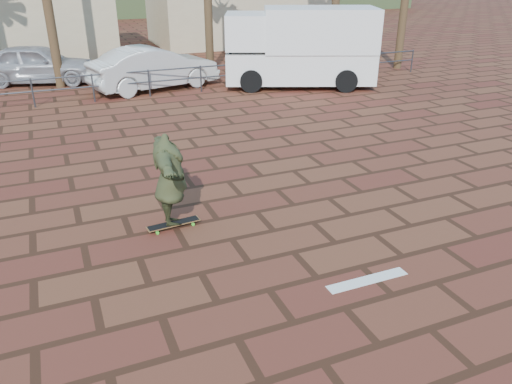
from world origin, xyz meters
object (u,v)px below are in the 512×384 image
(car_silver, at_px, (37,64))
(skateboarder, at_px, (170,180))
(car_white, at_px, (154,68))
(longboard, at_px, (174,224))
(campervan, at_px, (301,46))

(car_silver, bearing_deg, skateboarder, -155.20)
(car_silver, distance_m, car_white, 5.07)
(longboard, relative_size, car_white, 0.21)
(skateboarder, bearing_deg, car_silver, 15.45)
(longboard, xyz_separation_m, car_white, (2.17, 11.50, 0.74))
(skateboarder, bearing_deg, longboard, 60.49)
(campervan, xyz_separation_m, car_white, (-5.55, 1.69, -0.76))
(longboard, relative_size, car_silver, 0.22)
(car_silver, xyz_separation_m, car_white, (4.21, -2.83, 0.03))
(skateboarder, relative_size, car_white, 0.44)
(longboard, distance_m, skateboarder, 0.90)
(campervan, relative_size, car_silver, 1.35)
(longboard, bearing_deg, car_white, 73.77)
(campervan, height_order, car_silver, campervan)
(longboard, height_order, campervan, campervan)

